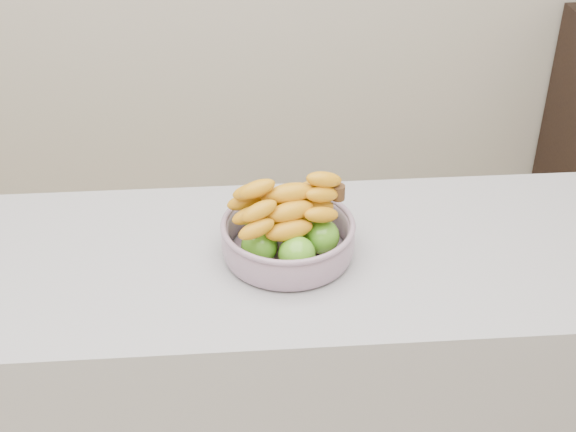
% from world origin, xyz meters
% --- Properties ---
extents(counter, '(2.00, 0.60, 0.90)m').
position_xyz_m(counter, '(0.00, 0.31, 0.45)').
color(counter, '#A19FA7').
rests_on(counter, ground).
extents(fruit_bowl, '(0.29, 0.29, 0.18)m').
position_xyz_m(fruit_bowl, '(0.16, 0.31, 0.96)').
color(fruit_bowl, '#A9B5CB').
rests_on(fruit_bowl, counter).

